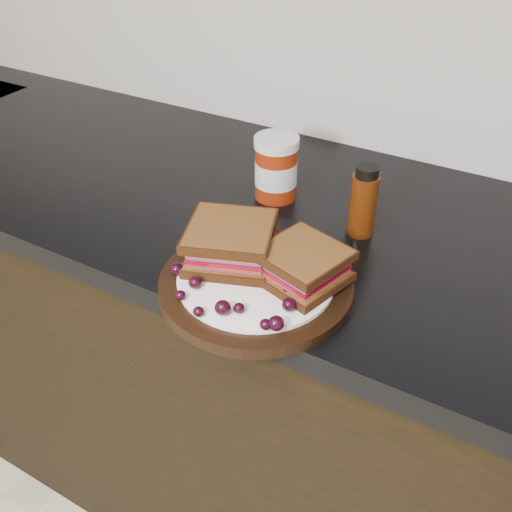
{
  "coord_description": "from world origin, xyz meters",
  "views": [
    {
      "loc": [
        0.46,
        0.92,
        1.43
      ],
      "look_at": [
        0.14,
        1.48,
        0.96
      ],
      "focal_mm": 40.0,
      "sensor_mm": 36.0,
      "label": 1
    }
  ],
  "objects_px": {
    "condiment_jar": "(276,168)",
    "sandwich_left": "(231,243)",
    "oil_bottle": "(363,201)",
    "plate": "(256,285)"
  },
  "relations": [
    {
      "from": "plate",
      "to": "oil_bottle",
      "type": "distance_m",
      "value": 0.23
    },
    {
      "from": "plate",
      "to": "oil_bottle",
      "type": "xyz_separation_m",
      "value": [
        0.08,
        0.21,
        0.05
      ]
    },
    {
      "from": "plate",
      "to": "oil_bottle",
      "type": "bearing_deg",
      "value": 70.51
    },
    {
      "from": "condiment_jar",
      "to": "oil_bottle",
      "type": "height_order",
      "value": "oil_bottle"
    },
    {
      "from": "plate",
      "to": "sandwich_left",
      "type": "relative_size",
      "value": 2.26
    },
    {
      "from": "condiment_jar",
      "to": "oil_bottle",
      "type": "bearing_deg",
      "value": -11.42
    },
    {
      "from": "condiment_jar",
      "to": "oil_bottle",
      "type": "relative_size",
      "value": 0.96
    },
    {
      "from": "condiment_jar",
      "to": "plate",
      "type": "bearing_deg",
      "value": -67.87
    },
    {
      "from": "condiment_jar",
      "to": "sandwich_left",
      "type": "bearing_deg",
      "value": -78.28
    },
    {
      "from": "sandwich_left",
      "to": "plate",
      "type": "bearing_deg",
      "value": -40.1
    }
  ]
}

